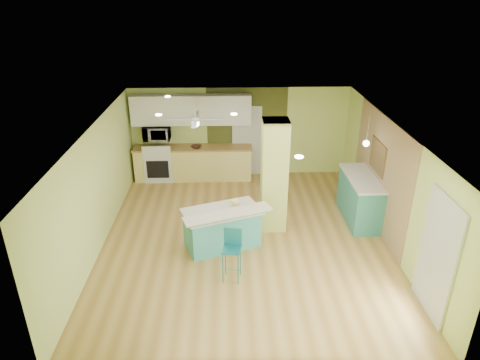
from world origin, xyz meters
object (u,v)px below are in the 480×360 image
peninsula (222,227)px  canister (235,204)px  fruit_bowl (196,147)px  bar_stool (232,246)px  side_counter (361,198)px

peninsula → canister: 0.56m
fruit_bowl → peninsula: bearing=-77.9°
fruit_bowl → canister: fruit_bowl is taller
bar_stool → canister: bearing=96.5°
bar_stool → peninsula: bearing=110.4°
bar_stool → fruit_bowl: size_ratio=3.75×
bar_stool → canister: bar_stool is taller
side_counter → canister: bearing=-163.5°
peninsula → bar_stool: bar_stool is taller
peninsula → canister: bearing=10.2°
side_counter → fruit_bowl: size_ratio=6.21×
peninsula → bar_stool: bearing=-100.4°
side_counter → fruit_bowl: bearing=148.9°
canister → fruit_bowl: bearing=107.2°
bar_stool → side_counter: size_ratio=0.60×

